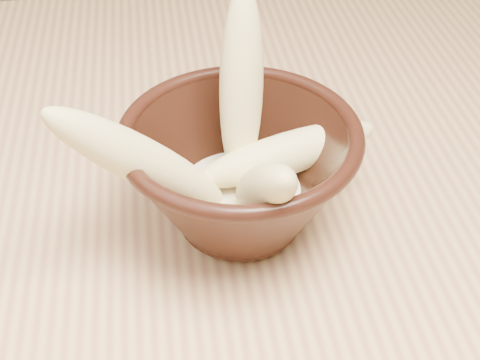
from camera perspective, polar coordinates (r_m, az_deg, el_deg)
table at (r=0.68m, az=10.89°, el=-3.85°), size 1.20×0.80×0.75m
bowl at (r=0.52m, az=0.00°, el=0.73°), size 0.19×0.19×0.10m
milk_puddle at (r=0.54m, az=0.00°, el=-1.32°), size 0.10×0.10×0.01m
banana_upright at (r=0.52m, az=0.10°, el=8.01°), size 0.05×0.09×0.16m
banana_left at (r=0.48m, az=-8.44°, el=1.65°), size 0.15×0.06×0.14m
banana_across at (r=0.53m, az=4.07°, el=2.27°), size 0.16×0.07×0.05m
banana_front at (r=0.47m, az=2.11°, el=-0.73°), size 0.05×0.12×0.11m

